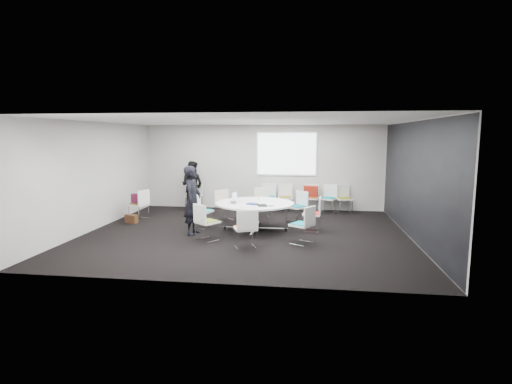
# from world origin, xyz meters

# --- Properties ---
(room_shell) EXTENTS (8.08, 7.08, 2.88)m
(room_shell) POSITION_xyz_m (0.09, 0.00, 1.40)
(room_shell) COLOR black
(room_shell) RESTS_ON ground
(conference_table) EXTENTS (2.02, 2.02, 0.73)m
(conference_table) POSITION_xyz_m (0.18, 0.35, 0.51)
(conference_table) COLOR silver
(conference_table) RESTS_ON ground
(projection_screen) EXTENTS (1.90, 0.03, 1.35)m
(projection_screen) POSITION_xyz_m (0.80, 3.46, 1.85)
(projection_screen) COLOR white
(projection_screen) RESTS_ON room_shell
(chair_ring_a) EXTENTS (0.48, 0.49, 0.88)m
(chair_ring_a) POSITION_xyz_m (1.65, 0.47, 0.28)
(chair_ring_a) COLOR silver
(chair_ring_a) RESTS_ON ground
(chair_ring_b) EXTENTS (0.64, 0.64, 0.88)m
(chair_ring_b) POSITION_xyz_m (1.23, 1.46, 0.28)
(chair_ring_b) COLOR silver
(chair_ring_b) RESTS_ON ground
(chair_ring_c) EXTENTS (0.53, 0.52, 0.88)m
(chair_ring_c) POSITION_xyz_m (0.16, 2.05, 0.28)
(chair_ring_c) COLOR silver
(chair_ring_c) RESTS_ON ground
(chair_ring_d) EXTENTS (0.64, 0.64, 0.88)m
(chair_ring_d) POSITION_xyz_m (-0.84, 1.41, 0.28)
(chair_ring_d) COLOR silver
(chair_ring_d) RESTS_ON ground
(chair_ring_e) EXTENTS (0.55, 0.55, 0.88)m
(chair_ring_e) POSITION_xyz_m (-1.24, 0.44, 0.28)
(chair_ring_e) COLOR silver
(chair_ring_e) RESTS_ON ground
(chair_ring_f) EXTENTS (0.64, 0.64, 0.88)m
(chair_ring_f) POSITION_xyz_m (-0.80, -0.83, 0.28)
(chair_ring_f) COLOR silver
(chair_ring_f) RESTS_ON ground
(chair_ring_g) EXTENTS (0.59, 0.59, 0.88)m
(chair_ring_g) POSITION_xyz_m (0.21, -1.36, 0.28)
(chair_ring_g) COLOR silver
(chair_ring_g) RESTS_ON ground
(chair_ring_h) EXTENTS (0.62, 0.62, 0.88)m
(chair_ring_h) POSITION_xyz_m (1.42, -0.82, 0.28)
(chair_ring_h) COLOR silver
(chair_ring_h) RESTS_ON ground
(chair_back_a) EXTENTS (0.50, 0.49, 0.88)m
(chair_back_a) POSITION_xyz_m (0.25, 3.12, 0.28)
(chair_back_a) COLOR silver
(chair_back_a) RESTS_ON ground
(chair_back_b) EXTENTS (0.49, 0.48, 0.88)m
(chair_back_b) POSITION_xyz_m (0.80, 3.12, 0.28)
(chair_back_b) COLOR silver
(chair_back_b) RESTS_ON ground
(chair_back_c) EXTENTS (0.50, 0.49, 0.88)m
(chair_back_c) POSITION_xyz_m (1.62, 3.17, 0.28)
(chair_back_c) COLOR silver
(chair_back_c) RESTS_ON ground
(chair_back_d) EXTENTS (0.59, 0.59, 0.88)m
(chair_back_d) POSITION_xyz_m (2.18, 3.13, 0.28)
(chair_back_d) COLOR silver
(chair_back_d) RESTS_ON ground
(chair_back_e) EXTENTS (0.55, 0.55, 0.88)m
(chair_back_e) POSITION_xyz_m (2.68, 3.17, 0.28)
(chair_back_e) COLOR silver
(chair_back_e) RESTS_ON ground
(chair_spare_left) EXTENTS (0.58, 0.58, 0.88)m
(chair_spare_left) POSITION_xyz_m (-3.38, 1.24, 0.28)
(chair_spare_left) COLOR silver
(chair_spare_left) RESTS_ON ground
(chair_person_back) EXTENTS (0.54, 0.53, 0.88)m
(chair_person_back) POSITION_xyz_m (-2.28, 3.15, 0.28)
(chair_person_back) COLOR silver
(chair_person_back) RESTS_ON ground
(person_main) EXTENTS (0.43, 0.64, 1.71)m
(person_main) POSITION_xyz_m (-1.30, -0.26, 0.86)
(person_main) COLOR black
(person_main) RESTS_ON ground
(person_back) EXTENTS (0.91, 0.79, 1.62)m
(person_back) POSITION_xyz_m (-2.28, 2.98, 0.81)
(person_back) COLOR black
(person_back) RESTS_ON ground
(laptop) EXTENTS (0.31, 0.39, 0.03)m
(laptop) POSITION_xyz_m (-0.32, 0.28, 0.74)
(laptop) COLOR #333338
(laptop) RESTS_ON conference_table
(laptop_lid) EXTENTS (0.07, 0.30, 0.22)m
(laptop_lid) POSITION_xyz_m (-0.37, 0.45, 0.86)
(laptop_lid) COLOR silver
(laptop_lid) RESTS_ON conference_table
(notebook_black) EXTENTS (0.30, 0.35, 0.02)m
(notebook_black) POSITION_xyz_m (0.42, -0.08, 0.74)
(notebook_black) COLOR black
(notebook_black) RESTS_ON conference_table
(tablet_folio) EXTENTS (0.33, 0.30, 0.03)m
(tablet_folio) POSITION_xyz_m (0.14, 0.08, 0.74)
(tablet_folio) COLOR navy
(tablet_folio) RESTS_ON conference_table
(papers_right) EXTENTS (0.36, 0.31, 0.00)m
(papers_right) POSITION_xyz_m (0.85, 0.64, 0.73)
(papers_right) COLOR white
(papers_right) RESTS_ON conference_table
(papers_front) EXTENTS (0.36, 0.33, 0.00)m
(papers_front) POSITION_xyz_m (0.82, 0.29, 0.73)
(papers_front) COLOR silver
(papers_front) RESTS_ON conference_table
(cup) EXTENTS (0.08, 0.08, 0.09)m
(cup) POSITION_xyz_m (0.22, 0.73, 0.78)
(cup) COLOR white
(cup) RESTS_ON conference_table
(phone) EXTENTS (0.14, 0.08, 0.01)m
(phone) POSITION_xyz_m (0.65, -0.10, 0.73)
(phone) COLOR black
(phone) RESTS_ON conference_table
(maroon_bag) EXTENTS (0.40, 0.15, 0.28)m
(maroon_bag) POSITION_xyz_m (-3.39, 1.25, 0.62)
(maroon_bag) COLOR #581732
(maroon_bag) RESTS_ON chair_spare_left
(brown_bag) EXTENTS (0.39, 0.26, 0.24)m
(brown_bag) POSITION_xyz_m (-3.38, 0.73, 0.12)
(brown_bag) COLOR #412515
(brown_bag) RESTS_ON ground
(red_jacket) EXTENTS (0.47, 0.26, 0.36)m
(red_jacket) POSITION_xyz_m (1.62, 2.94, 0.70)
(red_jacket) COLOR #9D2313
(red_jacket) RESTS_ON chair_back_c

